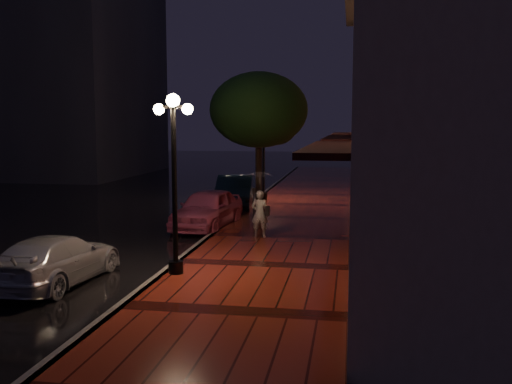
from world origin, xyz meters
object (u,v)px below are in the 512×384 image
Objects in this scene: streetlamp_near at (174,173)px; street_tree at (259,112)px; streetlamp_far at (264,148)px; pink_car at (207,209)px; parking_meter at (254,202)px; navy_car at (235,192)px; silver_car at (57,259)px; woman_with_umbrella at (260,194)px.

streetlamp_near is 11.12m from street_tree.
streetlamp_near is 14.00m from streetlamp_far.
street_tree is 1.39× the size of pink_car.
streetlamp_near is 7.61m from parking_meter.
navy_car reaches higher than silver_car.
streetlamp_near reaches higher than silver_car.
streetlamp_far is 15.21m from silver_car.
streetlamp_far is 3.04m from navy_car.
street_tree is 3.80m from navy_car.
streetlamp_near is 5.05m from woman_with_umbrella.
woman_with_umbrella is (3.95, 5.60, 0.97)m from silver_car.
navy_car is (0.00, 4.99, 0.03)m from pink_car.
navy_car is at bearing 96.42° from pink_car.
pink_car is 1.72m from parking_meter.
parking_meter is (0.65, 7.40, -1.68)m from streetlamp_near.
pink_car is 7.83m from silver_car.
streetlamp_far is at bearing 72.13° from parking_meter.
streetlamp_near is at bearing -92.29° from navy_car.
parking_meter is (3.30, 8.23, 0.34)m from silver_car.
streetlamp_far reaches higher than pink_car.
streetlamp_far is 0.96× the size of navy_car.
street_tree reaches higher than woman_with_umbrella.
woman_with_umbrella reaches higher than pink_car.
woman_with_umbrella is 1.66× the size of parking_meter.
street_tree is at bearing -81.80° from woman_with_umbrella.
street_tree is 4.55× the size of parking_meter.
streetlamp_far reaches higher than parking_meter.
streetlamp_near reaches higher than woman_with_umbrella.
parking_meter is at bearing -76.90° from navy_car.
streetlamp_near is 1.00× the size of streetlamp_far.
silver_car is (-2.65, -0.84, -2.02)m from streetlamp_near.
streetlamp_far is 1.07× the size of silver_car.
streetlamp_near is at bearing -159.02° from silver_car.
parking_meter is at bearing -83.79° from street_tree.
street_tree reaches higher than silver_car.
woman_with_umbrella is at bearing -35.81° from pink_car.
silver_car is (-2.65, -14.84, -2.02)m from streetlamp_far.
woman_with_umbrella is 2.79m from parking_meter.
woman_with_umbrella reaches higher than silver_car.
streetlamp_far is 2.04× the size of woman_with_umbrella.
street_tree is (0.26, -3.01, 1.64)m from streetlamp_far.
streetlamp_far is (0.00, 14.00, 0.00)m from streetlamp_near.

